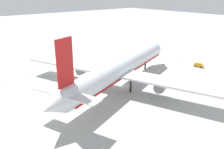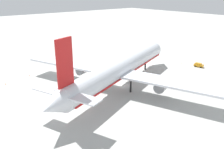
# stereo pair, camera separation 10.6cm
# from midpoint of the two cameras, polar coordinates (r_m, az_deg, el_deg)

# --- Properties ---
(ground_plane) EXTENTS (600.00, 600.00, 0.00)m
(ground_plane) POSITION_cam_midpoint_polar(r_m,az_deg,el_deg) (93.55, 2.26, -2.79)
(ground_plane) COLOR #B2B2AD
(airliner) EXTENTS (77.87, 80.89, 24.36)m
(airliner) POSITION_cam_midpoint_polar(r_m,az_deg,el_deg) (89.86, 1.99, 1.40)
(airliner) COLOR silver
(airliner) RESTS_ON ground
(service_van) EXTENTS (2.74, 4.69, 1.97)m
(service_van) POSITION_cam_midpoint_polar(r_m,az_deg,el_deg) (123.68, 20.01, 2.18)
(service_van) COLOR orange
(service_van) RESTS_ON ground
(traffic_cone_0) EXTENTS (0.36, 0.36, 0.55)m
(traffic_cone_0) POSITION_cam_midpoint_polar(r_m,az_deg,el_deg) (103.99, -24.17, -2.06)
(traffic_cone_0) COLOR orange
(traffic_cone_0) RESTS_ON ground
(traffic_cone_1) EXTENTS (0.36, 0.36, 0.55)m
(traffic_cone_1) POSITION_cam_midpoint_polar(r_m,az_deg,el_deg) (127.25, 16.20, 2.71)
(traffic_cone_1) COLOR orange
(traffic_cone_1) RESTS_ON ground
(traffic_cone_3) EXTENTS (0.36, 0.36, 0.55)m
(traffic_cone_3) POSITION_cam_midpoint_polar(r_m,az_deg,el_deg) (138.30, 3.46, 4.80)
(traffic_cone_3) COLOR orange
(traffic_cone_3) RESTS_ON ground
(traffic_cone_4) EXTENTS (0.36, 0.36, 0.55)m
(traffic_cone_4) POSITION_cam_midpoint_polar(r_m,az_deg,el_deg) (110.39, -19.25, -0.19)
(traffic_cone_4) COLOR orange
(traffic_cone_4) RESTS_ON ground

